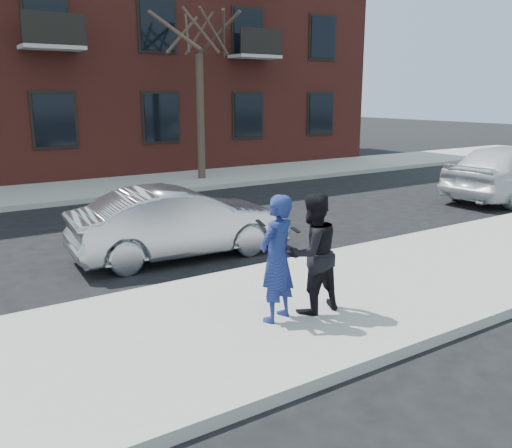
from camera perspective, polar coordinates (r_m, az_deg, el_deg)
ground at (r=7.90m, az=2.69°, el=-9.00°), size 100.00×100.00×0.00m
near_sidewalk at (r=7.69m, az=3.81°, el=-9.07°), size 50.00×3.50×0.15m
near_curb at (r=9.10m, az=-3.06°, el=-5.44°), size 50.00×0.10×0.15m
far_sidewalk at (r=17.92m, az=-18.95°, el=3.28°), size 50.00×3.50×0.15m
far_curb at (r=16.21m, az=-17.32°, el=2.39°), size 50.00×0.10×0.15m
apartment_building at (r=24.91m, az=-19.57°, el=19.97°), size 24.30×10.30×12.30m
street_tree at (r=19.22m, az=-6.11°, el=20.88°), size 3.60×3.60×6.80m
silver_sedan at (r=10.31m, az=-8.01°, el=0.16°), size 4.15×1.72×1.34m
man_hoodie at (r=6.93m, az=2.19°, el=-3.65°), size 0.71×0.58×1.66m
man_peacoat at (r=7.24m, az=5.96°, el=-3.08°), size 0.79×0.62×1.63m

